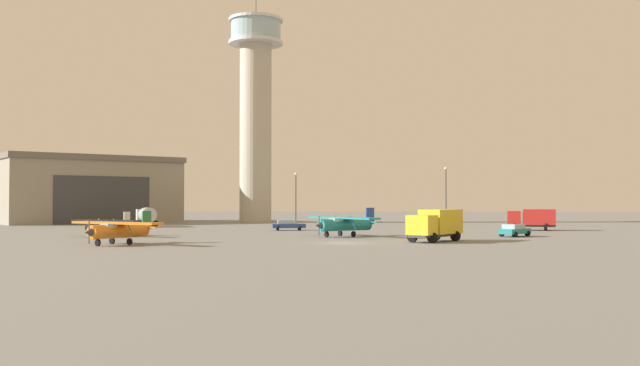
{
  "coord_description": "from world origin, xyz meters",
  "views": [
    {
      "loc": [
        2.26,
        -65.71,
        3.86
      ],
      "look_at": [
        -3.34,
        16.36,
        5.99
      ],
      "focal_mm": 39.72,
      "sensor_mm": 36.0,
      "label": 1
    }
  ],
  "objects_px": {
    "airplane_black": "(108,225)",
    "light_post_west": "(296,194)",
    "truck_box_yellow": "(436,224)",
    "car_teal": "(514,230)",
    "truck_box_red": "(532,218)",
    "truck_fuel_tanker_silver": "(147,216)",
    "control_tower": "(256,105)",
    "car_blue": "(288,225)",
    "airplane_orange": "(120,229)",
    "light_post_east": "(446,191)",
    "airplane_teal": "(346,223)"
  },
  "relations": [
    {
      "from": "control_tower",
      "to": "car_teal",
      "type": "relative_size",
      "value": 9.47
    },
    {
      "from": "truck_box_red",
      "to": "light_post_west",
      "type": "relative_size",
      "value": 0.77
    },
    {
      "from": "airplane_teal",
      "to": "light_post_west",
      "type": "bearing_deg",
      "value": -115.88
    },
    {
      "from": "car_teal",
      "to": "light_post_west",
      "type": "bearing_deg",
      "value": 79.3
    },
    {
      "from": "car_blue",
      "to": "light_post_west",
      "type": "bearing_deg",
      "value": 79.44
    },
    {
      "from": "airplane_black",
      "to": "control_tower",
      "type": "bearing_deg",
      "value": -166.11
    },
    {
      "from": "truck_box_red",
      "to": "light_post_east",
      "type": "height_order",
      "value": "light_post_east"
    },
    {
      "from": "airplane_orange",
      "to": "truck_box_red",
      "type": "bearing_deg",
      "value": 155.08
    },
    {
      "from": "control_tower",
      "to": "light_post_east",
      "type": "relative_size",
      "value": 4.44
    },
    {
      "from": "airplane_black",
      "to": "airplane_orange",
      "type": "xyz_separation_m",
      "value": [
        6.33,
        -14.06,
        0.14
      ]
    },
    {
      "from": "truck_box_yellow",
      "to": "light_post_east",
      "type": "relative_size",
      "value": 0.75
    },
    {
      "from": "car_teal",
      "to": "light_post_west",
      "type": "height_order",
      "value": "light_post_west"
    },
    {
      "from": "truck_box_red",
      "to": "car_teal",
      "type": "distance_m",
      "value": 18.09
    },
    {
      "from": "airplane_teal",
      "to": "truck_box_yellow",
      "type": "height_order",
      "value": "airplane_teal"
    },
    {
      "from": "truck_box_yellow",
      "to": "car_teal",
      "type": "distance_m",
      "value": 13.97
    },
    {
      "from": "truck_box_red",
      "to": "light_post_east",
      "type": "xyz_separation_m",
      "value": [
        -9.34,
        18.15,
        3.91
      ]
    },
    {
      "from": "light_post_east",
      "to": "car_teal",
      "type": "bearing_deg",
      "value": -84.25
    },
    {
      "from": "truck_box_yellow",
      "to": "truck_fuel_tanker_silver",
      "type": "relative_size",
      "value": 1.12
    },
    {
      "from": "truck_fuel_tanker_silver",
      "to": "light_post_west",
      "type": "xyz_separation_m",
      "value": [
        22.04,
        6.83,
        3.4
      ]
    },
    {
      "from": "truck_box_yellow",
      "to": "light_post_west",
      "type": "xyz_separation_m",
      "value": [
        -17.98,
        43.64,
        3.34
      ]
    },
    {
      "from": "airplane_black",
      "to": "light_post_west",
      "type": "bearing_deg",
      "value": 177.29
    },
    {
      "from": "airplane_orange",
      "to": "truck_box_red",
      "type": "distance_m",
      "value": 55.45
    },
    {
      "from": "airplane_black",
      "to": "airplane_orange",
      "type": "bearing_deg",
      "value": 46.58
    },
    {
      "from": "control_tower",
      "to": "truck_fuel_tanker_silver",
      "type": "height_order",
      "value": "control_tower"
    },
    {
      "from": "airplane_teal",
      "to": "airplane_black",
      "type": "bearing_deg",
      "value": -37.02
    },
    {
      "from": "truck_box_red",
      "to": "light_post_west",
      "type": "distance_m",
      "value": 37.15
    },
    {
      "from": "car_blue",
      "to": "car_teal",
      "type": "bearing_deg",
      "value": -42.65
    },
    {
      "from": "airplane_black",
      "to": "truck_box_yellow",
      "type": "bearing_deg",
      "value": 100.33
    },
    {
      "from": "airplane_black",
      "to": "truck_fuel_tanker_silver",
      "type": "height_order",
      "value": "truck_fuel_tanker_silver"
    },
    {
      "from": "car_blue",
      "to": "light_post_east",
      "type": "xyz_separation_m",
      "value": [
        23.02,
        20.27,
        4.77
      ]
    },
    {
      "from": "control_tower",
      "to": "airplane_black",
      "type": "height_order",
      "value": "control_tower"
    },
    {
      "from": "truck_fuel_tanker_silver",
      "to": "light_post_west",
      "type": "distance_m",
      "value": 23.32
    },
    {
      "from": "airplane_orange",
      "to": "light_post_east",
      "type": "distance_m",
      "value": 62.64
    },
    {
      "from": "truck_box_yellow",
      "to": "car_teal",
      "type": "height_order",
      "value": "truck_box_yellow"
    },
    {
      "from": "truck_box_yellow",
      "to": "car_blue",
      "type": "relative_size",
      "value": 1.48
    },
    {
      "from": "car_teal",
      "to": "truck_fuel_tanker_silver",
      "type": "bearing_deg",
      "value": 101.67
    },
    {
      "from": "light_post_west",
      "to": "truck_box_yellow",
      "type": "bearing_deg",
      "value": -67.61
    },
    {
      "from": "control_tower",
      "to": "truck_box_red",
      "type": "distance_m",
      "value": 57.07
    },
    {
      "from": "airplane_orange",
      "to": "car_teal",
      "type": "height_order",
      "value": "airplane_orange"
    },
    {
      "from": "airplane_black",
      "to": "car_teal",
      "type": "bearing_deg",
      "value": 115.97
    },
    {
      "from": "truck_fuel_tanker_silver",
      "to": "car_teal",
      "type": "relative_size",
      "value": 1.43
    },
    {
      "from": "car_teal",
      "to": "light_post_west",
      "type": "xyz_separation_m",
      "value": [
        -27.43,
        33.4,
        4.31
      ]
    },
    {
      "from": "car_blue",
      "to": "light_post_west",
      "type": "relative_size",
      "value": 0.56
    },
    {
      "from": "truck_box_red",
      "to": "truck_fuel_tanker_silver",
      "type": "bearing_deg",
      "value": 1.61
    },
    {
      "from": "airplane_black",
      "to": "airplane_orange",
      "type": "height_order",
      "value": "airplane_orange"
    },
    {
      "from": "airplane_orange",
      "to": "truck_box_red",
      "type": "height_order",
      "value": "airplane_orange"
    },
    {
      "from": "truck_box_red",
      "to": "airplane_teal",
      "type": "bearing_deg",
      "value": 48.5
    },
    {
      "from": "truck_fuel_tanker_silver",
      "to": "light_post_west",
      "type": "relative_size",
      "value": 0.74
    },
    {
      "from": "control_tower",
      "to": "airplane_teal",
      "type": "xyz_separation_m",
      "value": [
        18.18,
        -51.02,
        -20.01
      ]
    },
    {
      "from": "airplane_teal",
      "to": "truck_box_red",
      "type": "relative_size",
      "value": 1.4
    }
  ]
}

